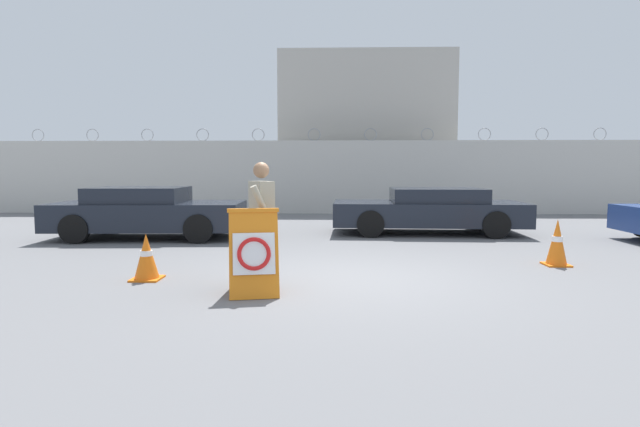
# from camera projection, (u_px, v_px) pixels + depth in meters

# --- Properties ---
(ground_plane) EXTENTS (90.00, 90.00, 0.00)m
(ground_plane) POSITION_uv_depth(u_px,v_px,m) (352.00, 279.00, 7.46)
(ground_plane) COLOR slate
(perimeter_wall) EXTENTS (36.00, 0.30, 3.14)m
(perimeter_wall) POSITION_uv_depth(u_px,v_px,m) (342.00, 177.00, 18.44)
(perimeter_wall) COLOR beige
(perimeter_wall) RESTS_ON ground_plane
(building_block) EXTENTS (7.09, 5.47, 6.36)m
(building_block) POSITION_uv_depth(u_px,v_px,m) (363.00, 135.00, 22.37)
(building_block) COLOR #B2ADA3
(building_block) RESTS_ON ground_plane
(barricade_sign) EXTENTS (0.75, 0.79, 1.14)m
(barricade_sign) POSITION_uv_depth(u_px,v_px,m) (254.00, 252.00, 6.53)
(barricade_sign) COLOR orange
(barricade_sign) RESTS_ON ground_plane
(security_guard) EXTENTS (0.43, 0.68, 1.74)m
(security_guard) POSITION_uv_depth(u_px,v_px,m) (261.00, 217.00, 7.00)
(security_guard) COLOR black
(security_guard) RESTS_ON ground_plane
(traffic_cone_near) EXTENTS (0.40, 0.40, 0.80)m
(traffic_cone_near) POSITION_uv_depth(u_px,v_px,m) (557.00, 243.00, 8.49)
(traffic_cone_near) COLOR orange
(traffic_cone_near) RESTS_ON ground_plane
(traffic_cone_mid) EXTENTS (0.42, 0.42, 0.69)m
(traffic_cone_mid) POSITION_uv_depth(u_px,v_px,m) (146.00, 257.00, 7.40)
(traffic_cone_mid) COLOR orange
(traffic_cone_mid) RESTS_ON ground_plane
(parked_car_front_coupe) EXTENTS (4.48, 2.12, 1.22)m
(parked_car_front_coupe) POSITION_uv_depth(u_px,v_px,m) (147.00, 212.00, 11.86)
(parked_car_front_coupe) COLOR black
(parked_car_front_coupe) RESTS_ON ground_plane
(parked_car_rear_sedan) EXTENTS (4.83, 2.15, 1.16)m
(parked_car_rear_sedan) POSITION_uv_depth(u_px,v_px,m) (429.00, 210.00, 12.75)
(parked_car_rear_sedan) COLOR black
(parked_car_rear_sedan) RESTS_ON ground_plane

